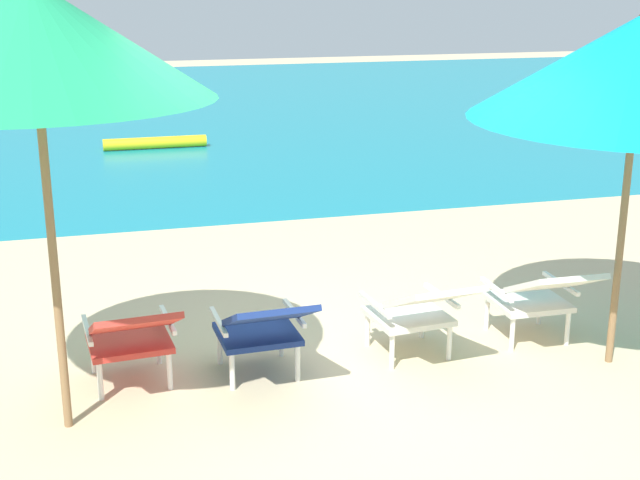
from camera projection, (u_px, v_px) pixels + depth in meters
name	position (u px, v px, depth m)	size (l,w,h in m)	color
ground_plane	(239.00, 221.00, 9.64)	(40.00, 40.00, 0.00)	#CCB78E
ocean_band	(160.00, 110.00, 17.83)	(40.00, 18.00, 0.01)	teal
swim_buoy	(155.00, 143.00, 13.70)	(0.18, 0.18, 1.60)	yellow
lounge_chair_far_left	(132.00, 334.00, 5.54)	(0.60, 0.91, 0.68)	red
lounge_chair_near_left	(263.00, 326.00, 5.66)	(0.57, 0.89, 0.68)	navy
lounge_chair_near_right	(420.00, 308.00, 5.98)	(0.61, 0.92, 0.68)	silver
lounge_chair_far_right	(540.00, 294.00, 6.24)	(0.56, 0.88, 0.68)	silver
beach_umbrella_left	(33.00, 41.00, 4.58)	(2.66, 2.66, 2.58)	olive
beach_umbrella_right	(639.00, 68.00, 5.52)	(2.34, 2.35, 2.39)	olive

